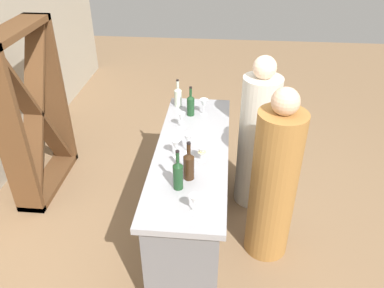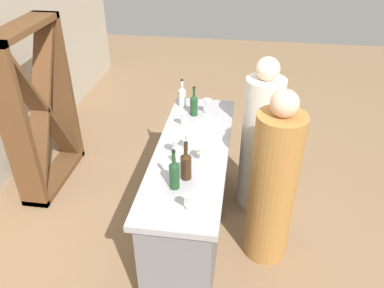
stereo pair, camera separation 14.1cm
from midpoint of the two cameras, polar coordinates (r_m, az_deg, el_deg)
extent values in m
plane|color=#846647|center=(3.80, -1.08, -12.29)|extent=(12.00, 12.00, 0.00)
cube|color=slate|center=(3.51, -1.16, -7.31)|extent=(1.85, 0.53, 0.86)
cube|color=#99999E|center=(3.24, -1.24, -1.14)|extent=(1.93, 0.61, 0.05)
cube|color=brown|center=(3.85, -26.32, 0.75)|extent=(0.06, 0.28, 1.74)
cube|color=brown|center=(4.57, -20.87, 6.99)|extent=(0.06, 0.28, 1.74)
cube|color=brown|center=(3.91, -26.07, 14.97)|extent=(1.01, 0.28, 0.06)
cube|color=brown|center=(4.62, -21.15, -5.01)|extent=(1.01, 0.28, 0.06)
cube|color=brown|center=(4.20, -23.37, 4.14)|extent=(0.92, 0.20, 1.63)
cube|color=brown|center=(4.20, -23.37, 4.14)|extent=(0.92, 0.20, 1.63)
cylinder|color=#193D1E|center=(2.76, -3.56, -4.96)|extent=(0.07, 0.07, 0.19)
cone|color=#193D1E|center=(2.69, -3.64, -3.01)|extent=(0.07, 0.07, 0.04)
cylinder|color=#193D1E|center=(2.65, -3.68, -1.97)|extent=(0.03, 0.03, 0.08)
cylinder|color=black|center=(2.63, -3.72, -1.13)|extent=(0.03, 0.03, 0.01)
cylinder|color=#331E0F|center=(2.85, -1.90, -3.57)|extent=(0.08, 0.08, 0.19)
cone|color=#331E0F|center=(2.78, -1.94, -1.69)|extent=(0.08, 0.08, 0.04)
cylinder|color=#331E0F|center=(2.75, -1.96, -0.70)|extent=(0.03, 0.03, 0.08)
cylinder|color=black|center=(2.73, -1.98, 0.10)|extent=(0.03, 0.03, 0.01)
cylinder|color=#193D1E|center=(3.71, -1.29, 5.55)|extent=(0.07, 0.07, 0.18)
cone|color=#193D1E|center=(3.67, -1.31, 7.01)|extent=(0.07, 0.07, 0.03)
cylinder|color=#193D1E|center=(3.64, -1.32, 7.78)|extent=(0.03, 0.03, 0.07)
cylinder|color=black|center=(3.63, -1.33, 8.39)|extent=(0.03, 0.03, 0.01)
cylinder|color=#B7C6B2|center=(3.89, -3.14, 6.80)|extent=(0.08, 0.08, 0.17)
cone|color=#B7C6B2|center=(3.85, -3.19, 8.15)|extent=(0.08, 0.08, 0.03)
cylinder|color=#B7C6B2|center=(3.83, -3.21, 8.85)|extent=(0.03, 0.03, 0.07)
cylinder|color=black|center=(3.81, -3.23, 9.42)|extent=(0.03, 0.03, 0.01)
cylinder|color=white|center=(3.08, 0.17, -2.49)|extent=(0.06, 0.06, 0.00)
cylinder|color=white|center=(3.06, 0.17, -1.98)|extent=(0.01, 0.01, 0.06)
cone|color=white|center=(3.03, 0.17, -0.98)|extent=(0.08, 0.08, 0.07)
cone|color=beige|center=(3.04, 0.17, -1.36)|extent=(0.07, 0.07, 0.02)
cylinder|color=white|center=(2.61, -1.23, -10.15)|extent=(0.06, 0.06, 0.00)
cylinder|color=white|center=(2.59, -1.24, -9.60)|extent=(0.01, 0.01, 0.06)
cone|color=white|center=(2.54, -1.26, -8.39)|extent=(0.07, 0.07, 0.08)
cylinder|color=white|center=(3.76, 0.68, 4.44)|extent=(0.07, 0.07, 0.00)
cylinder|color=white|center=(3.74, 0.69, 4.96)|extent=(0.01, 0.01, 0.07)
cone|color=white|center=(3.71, 0.70, 6.05)|extent=(0.08, 0.08, 0.09)
cylinder|color=white|center=(3.19, -1.90, -1.19)|extent=(0.06, 0.06, 0.00)
cylinder|color=white|center=(3.17, -1.91, -0.53)|extent=(0.01, 0.01, 0.08)
cone|color=white|center=(3.12, -1.94, 0.81)|extent=(0.07, 0.07, 0.09)
cylinder|color=white|center=(3.15, -3.67, -1.76)|extent=(0.06, 0.06, 0.00)
cylinder|color=white|center=(3.13, -3.69, -1.26)|extent=(0.01, 0.01, 0.06)
cone|color=white|center=(3.09, -3.74, -0.10)|extent=(0.08, 0.08, 0.09)
cylinder|color=white|center=(3.53, -2.66, 2.44)|extent=(0.07, 0.07, 0.00)
cylinder|color=white|center=(3.52, -2.68, 2.94)|extent=(0.01, 0.01, 0.07)
cone|color=white|center=(3.48, -2.71, 4.02)|extent=(0.07, 0.07, 0.08)
cylinder|color=#9E6B33|center=(3.22, 10.74, -6.35)|extent=(0.43, 0.43, 1.37)
sphere|color=#D8AD8C|center=(2.81, 12.35, 6.19)|extent=(0.21, 0.21, 0.21)
cylinder|color=beige|center=(3.76, 8.53, 0.05)|extent=(0.45, 0.45, 1.37)
sphere|color=beige|center=(3.41, 9.58, 11.15)|extent=(0.21, 0.21, 0.21)
camera|label=1|loc=(0.07, -91.26, -0.80)|focal=35.87mm
camera|label=2|loc=(0.07, 88.74, 0.80)|focal=35.87mm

